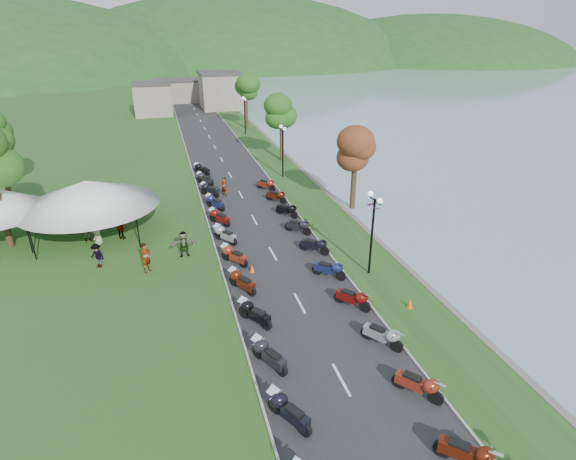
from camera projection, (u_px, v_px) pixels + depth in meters
road at (230, 175)px, 45.29m from camera, size 7.00×120.00×0.02m
hills_backdrop at (169, 64)px, 185.67m from camera, size 360.00×120.00×76.00m
far_building at (181, 93)px, 83.25m from camera, size 18.00×16.00×5.00m
moto_row_left at (249, 297)px, 23.77m from camera, size 2.60×50.99×1.10m
moto_row_right at (321, 257)px, 28.01m from camera, size 2.60×31.86×1.10m
vendor_tent_main at (90, 208)px, 31.61m from camera, size 6.42×6.42×4.00m
tree_lakeside at (355, 161)px, 35.47m from camera, size 2.85×2.85×7.90m
pedestrian_a at (148, 272)px, 27.40m from camera, size 0.84×0.86×1.92m
pedestrian_b at (89, 240)px, 31.40m from camera, size 0.91×0.73×1.65m
pedestrian_c at (99, 267)px, 27.92m from camera, size 1.07×0.97×1.59m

